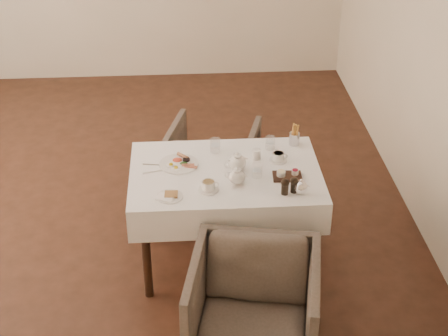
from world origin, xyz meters
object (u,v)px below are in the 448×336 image
armchair_near (253,309)px  breakfast_plate (179,163)px  armchair_far (212,163)px  table (225,186)px  teapot_centre (237,161)px

armchair_near → breakfast_plate: 1.17m
armchair_far → table: bearing=108.8°
breakfast_plate → teapot_centre: bearing=-33.3°
armchair_far → teapot_centre: 0.98m
table → teapot_centre: 0.20m
table → breakfast_plate: 0.35m
breakfast_plate → teapot_centre: 0.40m
table → teapot_centre: size_ratio=7.52×
armchair_far → breakfast_plate: (-0.26, -0.73, 0.44)m
armchair_near → breakfast_plate: size_ratio=2.86×
armchair_near → breakfast_plate: bearing=123.4°
armchair_near → breakfast_plate: (-0.41, 1.01, 0.42)m
teapot_centre → breakfast_plate: bearing=145.3°
armchair_far → teapot_centre: size_ratio=4.13×
armchair_far → breakfast_plate: bearing=85.9°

